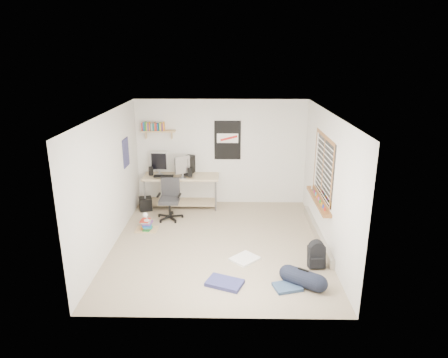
{
  "coord_description": "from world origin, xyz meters",
  "views": [
    {
      "loc": [
        0.23,
        -6.93,
        3.52
      ],
      "look_at": [
        0.1,
        0.37,
        1.19
      ],
      "focal_mm": 32.0,
      "sensor_mm": 36.0,
      "label": 1
    }
  ],
  "objects_px": {
    "office_chair": "(169,198)",
    "book_stack": "(146,223)",
    "duffel_bag": "(303,278)",
    "desk": "(182,191)",
    "backpack": "(316,257)"
  },
  "relations": [
    {
      "from": "duffel_bag",
      "to": "office_chair",
      "type": "bearing_deg",
      "value": 168.2
    },
    {
      "from": "office_chair",
      "to": "book_stack",
      "type": "relative_size",
      "value": 2.13
    },
    {
      "from": "backpack",
      "to": "book_stack",
      "type": "xyz_separation_m",
      "value": [
        -3.21,
        1.45,
        -0.05
      ]
    },
    {
      "from": "duffel_bag",
      "to": "book_stack",
      "type": "height_order",
      "value": "duffel_bag"
    },
    {
      "from": "office_chair",
      "to": "backpack",
      "type": "bearing_deg",
      "value": -33.21
    },
    {
      "from": "office_chair",
      "to": "book_stack",
      "type": "height_order",
      "value": "office_chair"
    },
    {
      "from": "backpack",
      "to": "book_stack",
      "type": "bearing_deg",
      "value": 151.73
    },
    {
      "from": "office_chair",
      "to": "duffel_bag",
      "type": "xyz_separation_m",
      "value": [
        2.48,
        -2.62,
        -0.35
      ]
    },
    {
      "from": "desk",
      "to": "office_chair",
      "type": "distance_m",
      "value": 0.84
    },
    {
      "from": "office_chair",
      "to": "duffel_bag",
      "type": "height_order",
      "value": "office_chair"
    },
    {
      "from": "desk",
      "to": "duffel_bag",
      "type": "xyz_separation_m",
      "value": [
        2.3,
        -3.43,
        -0.22
      ]
    },
    {
      "from": "office_chair",
      "to": "book_stack",
      "type": "bearing_deg",
      "value": -121.96
    },
    {
      "from": "desk",
      "to": "office_chair",
      "type": "bearing_deg",
      "value": -90.49
    },
    {
      "from": "book_stack",
      "to": "office_chair",
      "type": "bearing_deg",
      "value": 55.31
    },
    {
      "from": "backpack",
      "to": "desk",
      "type": "bearing_deg",
      "value": 128.76
    }
  ]
}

